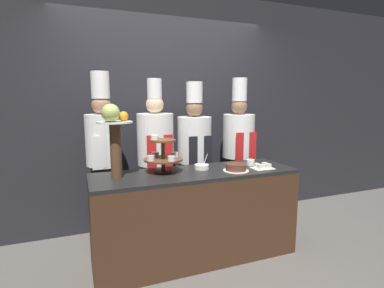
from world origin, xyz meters
TOP-DOWN VIEW (x-y plane):
  - ground_plane at (0.00, 0.00)m, footprint 14.00×14.00m
  - wall_back at (0.00, 1.26)m, footprint 10.00×0.06m
  - buffet_counter at (0.00, 0.30)m, footprint 1.94×0.59m
  - tiered_stand at (-0.30, 0.38)m, footprint 0.36×0.36m
  - fruit_pedestal at (-0.74, 0.32)m, footprint 0.30×0.30m
  - cake_round at (0.37, 0.18)m, footprint 0.24×0.24m
  - cup_white at (0.63, 0.34)m, footprint 0.08×0.08m
  - cake_square_tray at (0.66, 0.17)m, footprint 0.21×0.15m
  - serving_bowl_far at (0.09, 0.37)m, footprint 0.14×0.14m
  - chef_left at (-0.79, 0.88)m, footprint 0.34×0.34m
  - chef_center_left at (-0.24, 0.88)m, footprint 0.39×0.39m
  - chef_center_right at (0.22, 0.88)m, footprint 0.39×0.39m
  - chef_right at (0.79, 0.88)m, footprint 0.38×0.38m

SIDE VIEW (x-z plane):
  - ground_plane at x=0.00m, z-range 0.00..0.00m
  - buffet_counter at x=0.00m, z-range 0.00..0.86m
  - cake_square_tray at x=0.66m, z-range 0.86..0.91m
  - serving_bowl_far at x=0.09m, z-range 0.81..0.96m
  - cup_white at x=0.63m, z-range 0.86..0.92m
  - cake_round at x=0.37m, z-range 0.86..0.93m
  - chef_center_right at x=0.22m, z-range 0.07..1.80m
  - chef_center_left at x=-0.24m, z-range 0.07..1.83m
  - chef_right at x=0.79m, z-range 0.06..1.85m
  - chef_left at x=-0.79m, z-range 0.09..1.90m
  - tiered_stand at x=-0.30m, z-range 0.85..1.20m
  - fruit_pedestal at x=-0.74m, z-range 0.95..1.60m
  - wall_back at x=0.00m, z-range 0.00..2.80m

